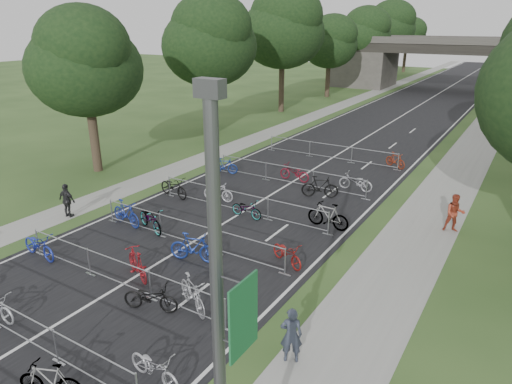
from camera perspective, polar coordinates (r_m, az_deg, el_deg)
road at (r=54.12m, az=19.36°, el=9.95°), size 11.00×140.00×0.01m
sidewalk_right at (r=53.00m, az=27.84°, el=8.56°), size 3.00×140.00×0.01m
sidewalk_left at (r=56.19m, az=11.82°, el=11.01°), size 2.00×140.00×0.01m
lane_markings at (r=54.12m, az=19.36°, el=9.95°), size 0.12×140.00×0.00m
overpass_bridge at (r=68.33m, az=22.73°, el=14.50°), size 31.00×8.00×7.05m
lamppost at (r=6.89m, az=-4.39°, el=-20.55°), size 0.61×0.65×8.21m
tree_left_0 at (r=29.24m, az=-20.58°, el=14.67°), size 6.72×6.72×10.25m
tree_left_1 at (r=37.81m, az=-5.80°, el=18.07°), size 7.56×7.56×11.53m
tree_left_2 at (r=47.90m, az=3.41°, el=19.59°), size 8.40×8.40×12.81m
tree_left_3 at (r=58.76m, az=9.26°, el=17.93°), size 6.72×6.72×10.25m
tree_left_4 at (r=69.94m, az=13.36°, el=18.70°), size 7.56×7.56×11.53m
tree_left_5 at (r=81.36m, az=16.34°, el=19.19°), size 8.40×8.40×12.81m
tree_left_6 at (r=92.96m, az=18.42°, el=18.03°), size 6.72×6.72×10.25m
barrier_row_1 at (r=15.26m, az=-27.18°, el=-14.87°), size 9.70×0.08×1.10m
barrier_row_2 at (r=16.95m, az=-16.85°, el=-9.67°), size 9.70×0.08×1.10m
barrier_row_3 at (r=19.30m, az=-8.51°, el=-5.11°), size 9.70×0.08×1.10m
barrier_row_4 at (r=22.22m, az=-1.91°, el=-1.37°), size 9.70×0.08×1.10m
barrier_row_5 at (r=26.27m, az=4.13°, el=2.08°), size 9.70×0.08×1.10m
barrier_row_6 at (r=31.50m, az=9.26°, el=4.98°), size 9.70×0.08×1.10m
bike_6 at (r=13.18m, az=-24.33°, el=-20.67°), size 1.75×1.11×1.02m
bike_7 at (r=12.84m, az=-12.58°, el=-20.60°), size 1.82×0.77×0.93m
bike_8 at (r=20.04m, az=-25.50°, el=-6.05°), size 2.08×0.86×1.07m
bike_9 at (r=17.32m, az=-14.64°, el=-8.67°), size 1.93×1.30×1.13m
bike_10 at (r=15.43m, az=-13.04°, el=-12.71°), size 1.98×1.22×0.98m
bike_11 at (r=15.21m, az=-7.96°, el=-12.45°), size 1.97×1.40×1.17m
bike_12 at (r=21.74m, az=-15.93°, el=-2.56°), size 2.04×0.88×1.19m
bike_13 at (r=20.92m, az=-13.04°, el=-3.35°), size 2.20×1.42×1.09m
bike_14 at (r=17.98m, az=-7.82°, el=-6.90°), size 2.06×1.08×1.19m
bike_15 at (r=17.72m, az=3.93°, el=-7.65°), size 1.87×1.33×0.93m
bike_16 at (r=24.71m, az=-10.25°, el=0.63°), size 2.24×1.14×1.12m
bike_17 at (r=23.81m, az=-4.75°, el=0.00°), size 1.76×0.73×1.03m
bike_18 at (r=21.76m, az=-1.17°, el=-2.12°), size 1.74×0.71×0.90m
bike_19 at (r=20.86m, az=9.00°, el=-2.94°), size 2.05×0.67×1.22m
bike_20 at (r=28.18m, az=-3.95°, el=3.26°), size 1.72×1.03×1.00m
bike_21 at (r=26.91m, az=4.81°, el=2.42°), size 1.95×0.75×1.01m
bike_22 at (r=24.47m, az=7.99°, el=0.63°), size 2.02×1.24×1.18m
bike_23 at (r=25.85m, az=12.33°, el=1.24°), size 1.92×0.70×1.00m
bike_27 at (r=30.67m, az=17.03°, el=3.81°), size 1.65×1.17×0.98m
pedestrian_a at (r=12.99m, az=4.42°, el=-17.42°), size 0.73×0.64×1.67m
pedestrian_b at (r=22.01m, az=23.59°, el=-2.47°), size 1.02×0.91×1.74m
pedestrian_c at (r=23.49m, az=-22.54°, el=-1.01°), size 1.00×0.48×1.66m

